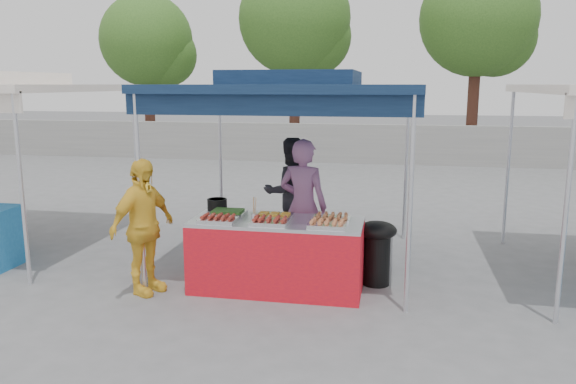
% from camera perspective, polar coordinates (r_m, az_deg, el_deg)
% --- Properties ---
extents(ground_plane, '(80.00, 80.00, 0.00)m').
position_cam_1_polar(ground_plane, '(6.87, -0.96, -9.57)').
color(ground_plane, slate).
extents(back_wall, '(40.00, 0.25, 1.20)m').
position_cam_1_polar(back_wall, '(17.45, 6.51, 4.89)').
color(back_wall, gray).
rests_on(back_wall, ground_plane).
extents(main_canopy, '(3.20, 3.20, 2.57)m').
position_cam_1_polar(main_canopy, '(7.39, 0.55, 10.64)').
color(main_canopy, silver).
rests_on(main_canopy, ground_plane).
extents(tree_0, '(3.32, 3.22, 5.53)m').
position_cam_1_polar(tree_0, '(20.97, -13.73, 14.36)').
color(tree_0, '#49261C').
rests_on(tree_0, ground_plane).
extents(tree_1, '(3.75, 3.73, 6.42)m').
position_cam_1_polar(tree_1, '(19.56, 1.15, 16.72)').
color(tree_1, '#49261C').
rests_on(tree_1, ground_plane).
extents(tree_2, '(3.68, 3.65, 6.28)m').
position_cam_1_polar(tree_2, '(19.56, 19.14, 15.86)').
color(tree_2, '#49261C').
rests_on(tree_2, ground_plane).
extents(vendor_table, '(2.00, 0.80, 0.85)m').
position_cam_1_polar(vendor_table, '(6.64, -1.15, -6.43)').
color(vendor_table, red).
rests_on(vendor_table, ground_plane).
extents(food_tray_fl, '(0.42, 0.30, 0.07)m').
position_cam_1_polar(food_tray_fl, '(6.46, -7.12, -2.79)').
color(food_tray_fl, white).
rests_on(food_tray_fl, vendor_table).
extents(food_tray_fm, '(0.42, 0.30, 0.07)m').
position_cam_1_polar(food_tray_fm, '(6.31, -1.88, -3.04)').
color(food_tray_fm, white).
rests_on(food_tray_fm, vendor_table).
extents(food_tray_fr, '(0.42, 0.30, 0.07)m').
position_cam_1_polar(food_tray_fr, '(6.20, 4.01, -3.32)').
color(food_tray_fr, white).
rests_on(food_tray_fr, vendor_table).
extents(food_tray_bl, '(0.42, 0.30, 0.07)m').
position_cam_1_polar(food_tray_bl, '(6.77, -6.13, -2.14)').
color(food_tray_bl, white).
rests_on(food_tray_bl, vendor_table).
extents(food_tray_bm, '(0.42, 0.30, 0.07)m').
position_cam_1_polar(food_tray_bm, '(6.59, -1.39, -2.43)').
color(food_tray_bm, white).
rests_on(food_tray_bm, vendor_table).
extents(food_tray_br, '(0.42, 0.30, 0.07)m').
position_cam_1_polar(food_tray_br, '(6.47, 4.48, -2.71)').
color(food_tray_br, white).
rests_on(food_tray_br, vendor_table).
extents(cooking_pot, '(0.25, 0.25, 0.14)m').
position_cam_1_polar(cooking_pot, '(7.08, -7.21, -1.27)').
color(cooking_pot, black).
rests_on(cooking_pot, vendor_table).
extents(skewer_cup, '(0.08, 0.08, 0.10)m').
position_cam_1_polar(skewer_cup, '(6.44, -3.40, -2.61)').
color(skewer_cup, silver).
rests_on(skewer_cup, vendor_table).
extents(wok_burner, '(0.47, 0.47, 0.79)m').
position_cam_1_polar(wok_burner, '(6.89, 9.01, -5.55)').
color(wok_burner, black).
rests_on(wok_burner, ground_plane).
extents(crate_left, '(0.53, 0.37, 0.32)m').
position_cam_1_polar(crate_left, '(7.28, -2.98, -7.08)').
color(crate_left, '#1649B7').
rests_on(crate_left, ground_plane).
extents(crate_right, '(0.45, 0.32, 0.27)m').
position_cam_1_polar(crate_right, '(7.15, 3.26, -7.61)').
color(crate_right, '#1649B7').
rests_on(crate_right, ground_plane).
extents(crate_stacked, '(0.42, 0.29, 0.25)m').
position_cam_1_polar(crate_stacked, '(7.07, 3.28, -5.59)').
color(crate_stacked, '#1649B7').
rests_on(crate_stacked, crate_right).
extents(vendor_woman, '(0.71, 0.54, 1.73)m').
position_cam_1_polar(vendor_woman, '(7.18, 1.55, -1.45)').
color(vendor_woman, '#9B6293').
rests_on(vendor_woman, ground_plane).
extents(helper_man, '(0.98, 0.89, 1.64)m').
position_cam_1_polar(helper_man, '(8.36, 0.22, -0.04)').
color(helper_man, '#212227').
rests_on(helper_man, ground_plane).
extents(customer_person, '(0.69, 1.01, 1.58)m').
position_cam_1_polar(customer_person, '(6.66, -14.53, -3.45)').
color(customer_person, yellow).
rests_on(customer_person, ground_plane).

